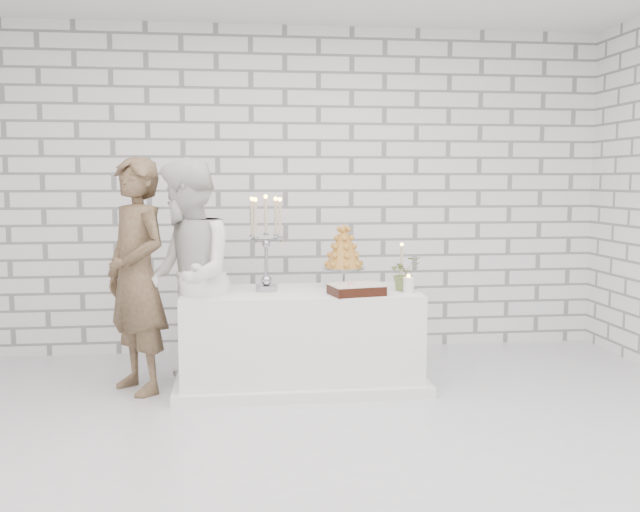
{
  "coord_description": "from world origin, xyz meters",
  "views": [
    {
      "loc": [
        -0.48,
        -4.11,
        1.6
      ],
      "look_at": [
        0.14,
        0.98,
        1.05
      ],
      "focal_mm": 39.91,
      "sensor_mm": 36.0,
      "label": 1
    }
  ],
  "objects_px": {
    "bride": "(187,278)",
    "candelabra": "(266,243)",
    "groom": "(137,276)",
    "croquembouche": "(344,255)",
    "cake_table": "(300,338)"
  },
  "relations": [
    {
      "from": "bride",
      "to": "candelabra",
      "type": "bearing_deg",
      "value": 94.53
    },
    {
      "from": "candelabra",
      "to": "groom",
      "type": "bearing_deg",
      "value": -179.68
    },
    {
      "from": "groom",
      "to": "candelabra",
      "type": "bearing_deg",
      "value": 52.75
    },
    {
      "from": "groom",
      "to": "croquembouche",
      "type": "bearing_deg",
      "value": 56.22
    },
    {
      "from": "groom",
      "to": "candelabra",
      "type": "relative_size",
      "value": 2.4
    },
    {
      "from": "croquembouche",
      "to": "bride",
      "type": "bearing_deg",
      "value": -169.19
    },
    {
      "from": "cake_table",
      "to": "groom",
      "type": "distance_m",
      "value": 1.33
    },
    {
      "from": "groom",
      "to": "croquembouche",
      "type": "height_order",
      "value": "groom"
    },
    {
      "from": "croquembouche",
      "to": "candelabra",
      "type": "bearing_deg",
      "value": -170.79
    },
    {
      "from": "groom",
      "to": "croquembouche",
      "type": "relative_size",
      "value": 3.42
    },
    {
      "from": "groom",
      "to": "candelabra",
      "type": "height_order",
      "value": "groom"
    },
    {
      "from": "groom",
      "to": "bride",
      "type": "xyz_separation_m",
      "value": [
        0.38,
        -0.13,
        -0.0
      ]
    },
    {
      "from": "cake_table",
      "to": "croquembouche",
      "type": "relative_size",
      "value": 3.48
    },
    {
      "from": "candelabra",
      "to": "croquembouche",
      "type": "bearing_deg",
      "value": 9.21
    },
    {
      "from": "cake_table",
      "to": "bride",
      "type": "height_order",
      "value": "bride"
    }
  ]
}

